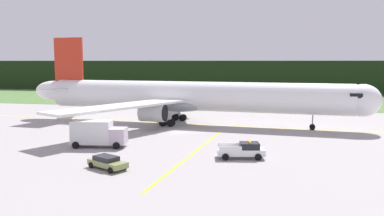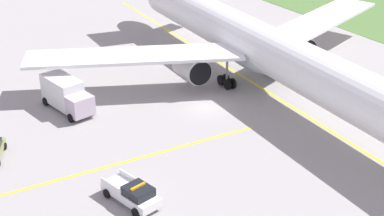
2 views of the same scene
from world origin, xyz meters
name	(u,v)px [view 1 (image 1 of 2)]	position (x,y,z in m)	size (l,w,h in m)	color
ground	(178,132)	(0.00, 0.00, 0.00)	(320.00, 320.00, 0.00)	#999494
grass_verge	(226,99)	(0.00, 54.39, 0.02)	(320.00, 46.25, 0.04)	#4E7239
distant_tree_line	(236,77)	(0.00, 80.27, 5.50)	(288.00, 4.82, 10.99)	black
taxiway_centerline_main	(193,124)	(0.65, 7.87, 0.00)	(82.84, 0.30, 0.01)	yellow
taxiway_centerline_spur	(193,154)	(5.27, -13.68, 0.00)	(29.82, 0.30, 0.01)	yellow
airliner	(189,97)	(-0.08, 7.91, 4.76)	(61.14, 49.08, 15.15)	white
ops_pickup_truck	(243,150)	(11.22, -14.53, 0.90)	(5.55, 3.10, 1.94)	white
catering_truck	(97,133)	(-7.28, -12.58, 1.78)	(7.11, 3.56, 3.52)	#C3B0C2
staff_car	(107,162)	(-1.74, -21.93, 0.70)	(4.72, 3.55, 1.30)	#828B50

